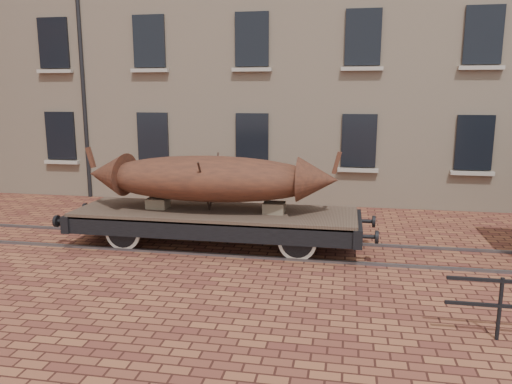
# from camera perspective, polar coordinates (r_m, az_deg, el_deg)

# --- Properties ---
(ground) EXTENTS (90.00, 90.00, 0.00)m
(ground) POSITION_cam_1_polar(r_m,az_deg,el_deg) (12.03, 6.91, -6.81)
(ground) COLOR #5D2B22
(warehouse_cream) EXTENTS (40.00, 10.19, 14.00)m
(warehouse_cream) POSITION_cam_1_polar(r_m,az_deg,el_deg) (21.79, 17.53, 19.47)
(warehouse_cream) COLOR beige
(warehouse_cream) RESTS_ON ground
(rail_track) EXTENTS (30.00, 1.52, 0.06)m
(rail_track) POSITION_cam_1_polar(r_m,az_deg,el_deg) (12.02, 6.91, -6.67)
(rail_track) COLOR #59595E
(rail_track) RESTS_ON ground
(flatcar_wagon) EXTENTS (7.70, 2.09, 1.16)m
(flatcar_wagon) POSITION_cam_1_polar(r_m,az_deg,el_deg) (12.21, -4.71, -2.95)
(flatcar_wagon) COLOR brown
(flatcar_wagon) RESTS_ON ground
(iron_boat) EXTENTS (6.25, 1.83, 1.51)m
(iron_boat) POSITION_cam_1_polar(r_m,az_deg,el_deg) (12.04, -5.37, 1.57)
(iron_boat) COLOR #5C2D1C
(iron_boat) RESTS_ON flatcar_wagon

